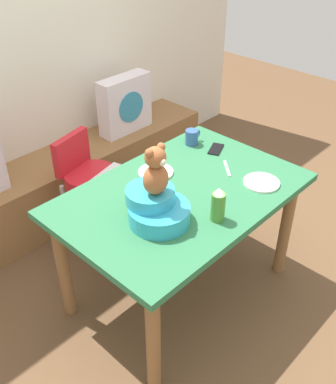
% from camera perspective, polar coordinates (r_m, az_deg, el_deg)
% --- Properties ---
extents(ground_plane, '(8.00, 8.00, 0.00)m').
position_cam_1_polar(ground_plane, '(2.89, 1.47, -12.12)').
color(ground_plane, brown).
extents(back_wall, '(4.40, 0.10, 2.60)m').
position_cam_1_polar(back_wall, '(3.24, -18.74, 18.62)').
color(back_wall, silver).
rests_on(back_wall, ground_plane).
extents(window_bench, '(2.60, 0.44, 0.46)m').
position_cam_1_polar(window_bench, '(3.46, -13.23, 0.83)').
color(window_bench, olive).
rests_on(window_bench, ground_plane).
extents(pillow_floral_right, '(0.44, 0.15, 0.44)m').
position_cam_1_polar(pillow_floral_right, '(3.56, -5.47, 10.96)').
color(pillow_floral_right, silver).
rests_on(pillow_floral_right, window_bench).
extents(dining_table, '(1.33, 0.88, 0.74)m').
position_cam_1_polar(dining_table, '(2.46, 1.69, -1.94)').
color(dining_table, '#2D7247').
rests_on(dining_table, ground_plane).
extents(highchair, '(0.40, 0.50, 0.79)m').
position_cam_1_polar(highchair, '(2.97, -9.94, 1.86)').
color(highchair, red).
rests_on(highchair, ground_plane).
extents(infant_seat_teal, '(0.30, 0.33, 0.16)m').
position_cam_1_polar(infant_seat_teal, '(2.17, -1.49, -2.02)').
color(infant_seat_teal, '#2FA4C5').
rests_on(infant_seat_teal, dining_table).
extents(teddy_bear, '(0.13, 0.12, 0.25)m').
position_cam_1_polar(teddy_bear, '(2.05, -1.57, 2.60)').
color(teddy_bear, '#A35B31').
rests_on(teddy_bear, infant_seat_teal).
extents(ketchup_bottle, '(0.07, 0.07, 0.18)m').
position_cam_1_polar(ketchup_bottle, '(2.17, 6.37, -1.61)').
color(ketchup_bottle, '#4C8C33').
rests_on(ketchup_bottle, dining_table).
extents(coffee_mug, '(0.12, 0.08, 0.09)m').
position_cam_1_polar(coffee_mug, '(2.84, 3.05, 6.96)').
color(coffee_mug, '#335999').
rests_on(coffee_mug, dining_table).
extents(dinner_plate_near, '(0.20, 0.20, 0.01)m').
position_cam_1_polar(dinner_plate_near, '(2.52, 11.74, 1.18)').
color(dinner_plate_near, white).
rests_on(dinner_plate_near, dining_table).
extents(dinner_plate_far, '(0.20, 0.20, 0.01)m').
position_cam_1_polar(dinner_plate_far, '(2.56, -1.55, 2.55)').
color(dinner_plate_far, white).
rests_on(dinner_plate_far, dining_table).
extents(cell_phone, '(0.16, 0.12, 0.01)m').
position_cam_1_polar(cell_phone, '(2.80, 6.08, 5.42)').
color(cell_phone, black).
rests_on(cell_phone, dining_table).
extents(table_fork, '(0.13, 0.14, 0.01)m').
position_cam_1_polar(table_fork, '(2.62, 7.47, 2.97)').
color(table_fork, silver).
rests_on(table_fork, dining_table).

